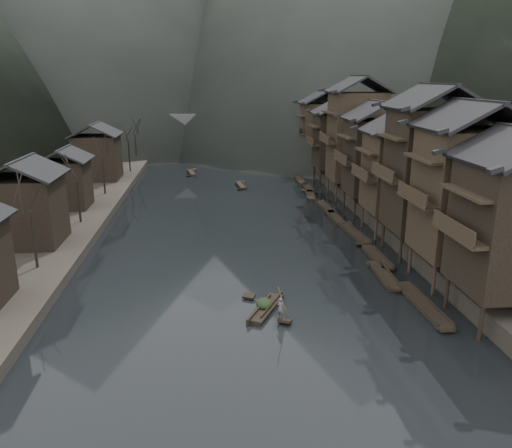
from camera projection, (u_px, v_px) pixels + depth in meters
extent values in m
plane|color=black|center=(249.00, 285.00, 41.21)|extent=(300.00, 300.00, 0.00)
cube|color=#2D2823|center=(441.00, 175.00, 82.26)|extent=(40.00, 200.00, 1.80)
cube|color=#2D2823|center=(0.00, 185.00, 76.10)|extent=(40.00, 200.00, 1.20)
cylinder|color=black|center=(481.00, 322.00, 32.18)|extent=(0.30, 0.30, 2.90)
cylinder|color=black|center=(447.00, 292.00, 36.76)|extent=(0.30, 0.30, 2.90)
cylinder|color=black|center=(483.00, 290.00, 37.00)|extent=(0.30, 0.30, 2.90)
cube|color=black|center=(459.00, 235.00, 32.91)|extent=(1.20, 5.70, 0.25)
cylinder|color=black|center=(434.00, 280.00, 38.86)|extent=(0.30, 0.30, 2.90)
cylinder|color=black|center=(410.00, 259.00, 43.44)|extent=(0.30, 0.30, 2.90)
cylinder|color=black|center=(468.00, 279.00, 39.10)|extent=(0.30, 0.30, 2.90)
cylinder|color=black|center=(440.00, 258.00, 43.69)|extent=(0.30, 0.30, 2.90)
cube|color=black|center=(467.00, 193.00, 39.63)|extent=(7.00, 6.00, 10.06)
cube|color=black|center=(417.00, 200.00, 39.41)|extent=(1.20, 5.70, 0.25)
cylinder|color=black|center=(401.00, 250.00, 45.54)|extent=(0.30, 0.30, 2.90)
cylinder|color=black|center=(383.00, 234.00, 50.12)|extent=(0.30, 0.30, 2.90)
cylinder|color=black|center=(430.00, 249.00, 45.79)|extent=(0.30, 0.30, 2.90)
cylinder|color=black|center=(410.00, 234.00, 50.37)|extent=(0.30, 0.30, 2.90)
cube|color=black|center=(430.00, 170.00, 46.15)|extent=(7.00, 6.00, 11.16)
cube|color=black|center=(387.00, 177.00, 45.96)|extent=(1.20, 5.70, 0.25)
cylinder|color=black|center=(376.00, 228.00, 52.22)|extent=(0.30, 0.30, 2.90)
cylinder|color=black|center=(362.00, 216.00, 56.81)|extent=(0.30, 0.30, 2.90)
cylinder|color=black|center=(401.00, 227.00, 52.47)|extent=(0.30, 0.30, 2.90)
cylinder|color=black|center=(386.00, 215.00, 57.05)|extent=(0.30, 0.30, 2.90)
cube|color=black|center=(400.00, 172.00, 53.25)|extent=(7.00, 6.00, 8.23)
cube|color=black|center=(364.00, 177.00, 53.01)|extent=(1.20, 5.70, 0.25)
cylinder|color=black|center=(355.00, 209.00, 59.86)|extent=(0.30, 0.30, 2.90)
cylinder|color=black|center=(344.00, 199.00, 64.44)|extent=(0.30, 0.30, 2.90)
cylinder|color=black|center=(377.00, 208.00, 60.11)|extent=(0.30, 0.30, 2.90)
cylinder|color=black|center=(365.00, 199.00, 64.69)|extent=(0.30, 0.30, 2.90)
cube|color=black|center=(376.00, 157.00, 60.78)|extent=(7.00, 6.00, 8.99)
cube|color=black|center=(344.00, 161.00, 60.55)|extent=(1.20, 5.70, 0.25)
cylinder|color=black|center=(336.00, 192.00, 68.45)|extent=(0.30, 0.30, 2.90)
cylinder|color=black|center=(328.00, 185.00, 73.03)|extent=(0.30, 0.30, 2.90)
cylinder|color=black|center=(356.00, 192.00, 68.70)|extent=(0.30, 0.30, 2.90)
cylinder|color=black|center=(346.00, 184.00, 73.28)|extent=(0.30, 0.30, 2.90)
cube|color=black|center=(356.00, 137.00, 68.96)|extent=(7.00, 6.00, 11.87)
cube|color=black|center=(328.00, 141.00, 68.78)|extent=(1.20, 5.70, 0.25)
cylinder|color=black|center=(320.00, 178.00, 78.00)|extent=(0.30, 0.30, 2.90)
cylinder|color=black|center=(314.00, 172.00, 82.58)|extent=(0.30, 0.30, 2.90)
cylinder|color=black|center=(338.00, 178.00, 78.24)|extent=(0.30, 0.30, 2.90)
cylinder|color=black|center=(330.00, 172.00, 82.83)|extent=(0.30, 0.30, 2.90)
cube|color=black|center=(338.00, 141.00, 79.01)|extent=(7.00, 6.00, 8.32)
cube|color=black|center=(313.00, 144.00, 78.78)|extent=(1.20, 5.70, 0.25)
cylinder|color=black|center=(306.00, 165.00, 89.45)|extent=(0.30, 0.30, 2.90)
cylinder|color=black|center=(301.00, 161.00, 94.04)|extent=(0.30, 0.30, 2.90)
cylinder|color=black|center=(321.00, 165.00, 89.70)|extent=(0.30, 0.30, 2.90)
cylinder|color=black|center=(315.00, 160.00, 94.28)|extent=(0.30, 0.30, 2.90)
cube|color=black|center=(321.00, 130.00, 90.33)|extent=(7.00, 6.00, 9.31)
cube|color=black|center=(299.00, 133.00, 90.10)|extent=(1.20, 5.70, 0.25)
cube|color=black|center=(27.00, 208.00, 47.66)|extent=(6.00, 6.00, 6.50)
cube|color=black|center=(67.00, 182.00, 61.12)|extent=(5.00, 5.00, 5.80)
cube|color=black|center=(98.00, 156.00, 78.17)|extent=(6.50, 6.50, 6.80)
cylinder|color=black|center=(44.00, 237.00, 41.72)|extent=(0.24, 0.24, 4.94)
cylinder|color=black|center=(83.00, 200.00, 55.03)|extent=(0.24, 0.24, 4.54)
cylinder|color=black|center=(108.00, 174.00, 68.36)|extent=(0.24, 0.24, 5.03)
cylinder|color=black|center=(127.00, 155.00, 84.58)|extent=(0.24, 0.24, 5.09)
cylinder|color=black|center=(136.00, 146.00, 95.52)|extent=(0.24, 0.24, 4.96)
cube|color=black|center=(424.00, 306.00, 37.07)|extent=(1.32, 7.60, 0.30)
cube|color=black|center=(424.00, 304.00, 37.01)|extent=(1.37, 7.45, 0.10)
cube|color=black|center=(407.00, 285.00, 40.50)|extent=(0.96, 0.95, 0.36)
cube|color=black|center=(445.00, 328.00, 33.55)|extent=(0.96, 0.95, 0.36)
cube|color=black|center=(384.00, 276.00, 42.54)|extent=(1.36, 6.01, 0.30)
cube|color=black|center=(384.00, 275.00, 42.49)|extent=(1.41, 5.90, 0.10)
cube|color=black|center=(372.00, 263.00, 45.22)|extent=(0.97, 0.78, 0.33)
cube|color=black|center=(398.00, 289.00, 39.78)|extent=(0.97, 0.78, 0.33)
cube|color=black|center=(377.00, 258.00, 46.87)|extent=(1.18, 6.12, 0.30)
cube|color=black|center=(377.00, 256.00, 46.82)|extent=(1.23, 6.00, 0.10)
cube|color=black|center=(368.00, 246.00, 49.63)|extent=(0.94, 0.77, 0.33)
cube|color=black|center=(388.00, 268.00, 44.03)|extent=(0.94, 0.77, 0.33)
cube|color=black|center=(354.00, 234.00, 54.15)|extent=(1.72, 7.58, 0.30)
cube|color=black|center=(354.00, 232.00, 54.10)|extent=(1.77, 7.44, 0.10)
cube|color=black|center=(348.00, 223.00, 57.57)|extent=(1.01, 0.99, 0.36)
cube|color=black|center=(361.00, 243.00, 50.65)|extent=(1.01, 0.99, 0.36)
cube|color=black|center=(334.00, 217.00, 60.44)|extent=(1.19, 6.14, 0.30)
cube|color=black|center=(334.00, 216.00, 60.39)|extent=(1.24, 6.02, 0.10)
cube|color=black|center=(328.00, 210.00, 63.21)|extent=(0.95, 0.77, 0.33)
cube|color=black|center=(341.00, 223.00, 57.60)|extent=(0.95, 0.77, 0.33)
cube|color=black|center=(325.00, 207.00, 64.94)|extent=(1.51, 6.26, 0.30)
cube|color=black|center=(325.00, 206.00, 64.89)|extent=(1.56, 6.14, 0.10)
cube|color=black|center=(322.00, 201.00, 67.75)|extent=(0.98, 0.83, 0.33)
cube|color=black|center=(329.00, 212.00, 62.05)|extent=(0.98, 0.83, 0.33)
cube|color=black|center=(310.00, 195.00, 71.70)|extent=(1.77, 6.09, 0.30)
cube|color=black|center=(310.00, 194.00, 71.65)|extent=(1.81, 5.97, 0.10)
cube|color=black|center=(304.00, 190.00, 74.37)|extent=(1.01, 0.84, 0.33)
cube|color=black|center=(316.00, 199.00, 68.96)|extent=(1.01, 0.84, 0.33)
cube|color=black|center=(308.00, 188.00, 76.18)|extent=(1.53, 6.41, 0.30)
cube|color=black|center=(308.00, 187.00, 76.13)|extent=(1.57, 6.29, 0.10)
cube|color=black|center=(303.00, 183.00, 79.03)|extent=(0.99, 0.84, 0.33)
cube|color=black|center=(313.00, 192.00, 73.26)|extent=(0.99, 0.84, 0.33)
cube|color=black|center=(300.00, 181.00, 81.40)|extent=(1.28, 6.42, 0.30)
cube|color=black|center=(300.00, 180.00, 81.35)|extent=(1.33, 6.30, 0.10)
cube|color=black|center=(297.00, 177.00, 84.28)|extent=(0.96, 0.81, 0.34)
cube|color=black|center=(304.00, 184.00, 78.44)|extent=(0.96, 0.81, 0.34)
cube|color=black|center=(241.00, 185.00, 78.07)|extent=(1.55, 5.16, 0.30)
cube|color=black|center=(241.00, 184.00, 78.02)|extent=(1.59, 5.07, 0.10)
cube|color=black|center=(242.00, 181.00, 80.37)|extent=(0.91, 0.72, 0.30)
cube|color=black|center=(240.00, 188.00, 75.69)|extent=(0.91, 0.72, 0.30)
cube|color=black|center=(192.00, 173.00, 88.45)|extent=(1.85, 5.62, 0.30)
cube|color=black|center=(192.00, 172.00, 88.40)|extent=(1.89, 5.51, 0.10)
cube|color=black|center=(194.00, 169.00, 90.95)|extent=(0.95, 0.81, 0.31)
cube|color=black|center=(189.00, 175.00, 85.88)|extent=(0.95, 0.81, 0.31)
cube|color=black|center=(253.00, 164.00, 96.93)|extent=(1.81, 4.71, 0.30)
cube|color=black|center=(253.00, 163.00, 96.88)|extent=(1.85, 4.63, 0.10)
cube|color=black|center=(254.00, 162.00, 99.00)|extent=(0.94, 0.72, 0.29)
cube|color=black|center=(252.00, 165.00, 94.78)|extent=(0.94, 0.72, 0.29)
cube|color=black|center=(231.00, 153.00, 110.66)|extent=(4.44, 5.16, 0.30)
cube|color=black|center=(231.00, 153.00, 110.61)|extent=(4.40, 5.10, 0.10)
cube|color=black|center=(238.00, 151.00, 112.85)|extent=(1.11, 1.09, 0.32)
cube|color=black|center=(223.00, 154.00, 108.39)|extent=(1.11, 1.09, 0.32)
cube|color=#4C4C4F|center=(223.00, 121.00, 107.89)|extent=(40.00, 6.00, 1.60)
cube|color=#4C4C4F|center=(223.00, 116.00, 104.95)|extent=(40.00, 0.50, 1.00)
cube|color=#4C4C4F|center=(222.00, 114.00, 110.10)|extent=(40.00, 0.50, 1.00)
cube|color=#4C4C4F|center=(158.00, 141.00, 107.78)|extent=(3.20, 6.00, 6.40)
cube|color=#4C4C4F|center=(202.00, 140.00, 108.63)|extent=(3.20, 6.00, 6.40)
cube|color=#4C4C4F|center=(243.00, 140.00, 109.43)|extent=(3.20, 6.00, 6.40)
cube|color=#4C4C4F|center=(286.00, 139.00, 110.28)|extent=(3.20, 6.00, 6.40)
cube|color=black|center=(266.00, 309.00, 36.65)|extent=(3.22, 4.96, 0.30)
cube|color=black|center=(266.00, 306.00, 36.60)|extent=(3.22, 4.90, 0.10)
cube|color=black|center=(249.00, 295.00, 38.56)|extent=(1.11, 0.97, 0.30)
cube|color=black|center=(285.00, 320.00, 34.66)|extent=(1.11, 0.97, 0.30)
ellipsoid|color=black|center=(264.00, 299.00, 36.67)|extent=(1.20, 1.57, 0.72)
imported|color=#5D5E60|center=(281.00, 305.00, 34.80)|extent=(0.68, 0.60, 1.56)
cylinder|color=#8C7A51|center=(284.00, 271.00, 34.11)|extent=(1.15, 2.09, 3.46)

